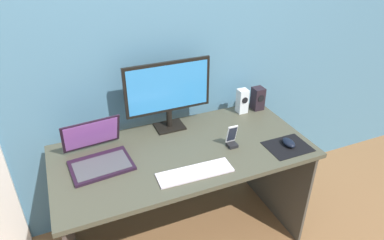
{
  "coord_description": "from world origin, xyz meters",
  "views": [
    {
      "loc": [
        -0.58,
        -1.5,
        1.88
      ],
      "look_at": [
        0.05,
        -0.02,
        0.94
      ],
      "focal_mm": 31.89,
      "sensor_mm": 36.0,
      "label": 1
    }
  ],
  "objects_px": {
    "speaker_near_monitor": "(242,101)",
    "laptop": "(98,155)",
    "mouse": "(289,143)",
    "speaker_right": "(258,98)",
    "monitor": "(168,91)",
    "keyboard_external": "(195,172)",
    "phone_in_dock": "(232,139)"
  },
  "relations": [
    {
      "from": "speaker_near_monitor",
      "to": "laptop",
      "type": "height_order",
      "value": "laptop"
    },
    {
      "from": "laptop",
      "to": "monitor",
      "type": "bearing_deg",
      "value": 21.32
    },
    {
      "from": "laptop",
      "to": "mouse",
      "type": "bearing_deg",
      "value": -14.89
    },
    {
      "from": "speaker_right",
      "to": "keyboard_external",
      "type": "height_order",
      "value": "speaker_right"
    },
    {
      "from": "laptop",
      "to": "keyboard_external",
      "type": "distance_m",
      "value": 0.54
    },
    {
      "from": "monitor",
      "to": "mouse",
      "type": "xyz_separation_m",
      "value": [
        0.57,
        -0.47,
        -0.23
      ]
    },
    {
      "from": "laptop",
      "to": "keyboard_external",
      "type": "xyz_separation_m",
      "value": [
        0.45,
        -0.3,
        -0.04
      ]
    },
    {
      "from": "monitor",
      "to": "phone_in_dock",
      "type": "relative_size",
      "value": 3.9
    },
    {
      "from": "keyboard_external",
      "to": "phone_in_dock",
      "type": "bearing_deg",
      "value": 28.79
    },
    {
      "from": "mouse",
      "to": "phone_in_dock",
      "type": "bearing_deg",
      "value": 159.16
    },
    {
      "from": "speaker_near_monitor",
      "to": "laptop",
      "type": "bearing_deg",
      "value": -169.53
    },
    {
      "from": "speaker_right",
      "to": "laptop",
      "type": "distance_m",
      "value": 1.15
    },
    {
      "from": "monitor",
      "to": "keyboard_external",
      "type": "distance_m",
      "value": 0.55
    },
    {
      "from": "speaker_near_monitor",
      "to": "monitor",
      "type": "bearing_deg",
      "value": 179.89
    },
    {
      "from": "laptop",
      "to": "keyboard_external",
      "type": "bearing_deg",
      "value": -33.87
    },
    {
      "from": "speaker_right",
      "to": "mouse",
      "type": "xyz_separation_m",
      "value": [
        -0.08,
        -0.47,
        -0.06
      ]
    },
    {
      "from": "keyboard_external",
      "to": "speaker_right",
      "type": "bearing_deg",
      "value": 37.63
    },
    {
      "from": "laptop",
      "to": "phone_in_dock",
      "type": "xyz_separation_m",
      "value": [
        0.74,
        -0.15,
        0.0
      ]
    },
    {
      "from": "monitor",
      "to": "mouse",
      "type": "bearing_deg",
      "value": -39.18
    },
    {
      "from": "keyboard_external",
      "to": "phone_in_dock",
      "type": "relative_size",
      "value": 2.92
    },
    {
      "from": "speaker_right",
      "to": "phone_in_dock",
      "type": "relative_size",
      "value": 1.15
    },
    {
      "from": "speaker_near_monitor",
      "to": "mouse",
      "type": "distance_m",
      "value": 0.47
    },
    {
      "from": "monitor",
      "to": "mouse",
      "type": "distance_m",
      "value": 0.77
    },
    {
      "from": "keyboard_external",
      "to": "mouse",
      "type": "xyz_separation_m",
      "value": [
        0.61,
        0.02,
        0.02
      ]
    },
    {
      "from": "phone_in_dock",
      "to": "speaker_right",
      "type": "bearing_deg",
      "value": 41.07
    },
    {
      "from": "speaker_near_monitor",
      "to": "phone_in_dock",
      "type": "xyz_separation_m",
      "value": [
        -0.26,
        -0.34,
        -0.04
      ]
    },
    {
      "from": "speaker_right",
      "to": "mouse",
      "type": "height_order",
      "value": "speaker_right"
    },
    {
      "from": "speaker_near_monitor",
      "to": "keyboard_external",
      "type": "height_order",
      "value": "speaker_near_monitor"
    },
    {
      "from": "laptop",
      "to": "speaker_near_monitor",
      "type": "bearing_deg",
      "value": 10.47
    },
    {
      "from": "speaker_right",
      "to": "mouse",
      "type": "relative_size",
      "value": 1.59
    },
    {
      "from": "phone_in_dock",
      "to": "monitor",
      "type": "bearing_deg",
      "value": 128.02
    },
    {
      "from": "laptop",
      "to": "mouse",
      "type": "height_order",
      "value": "laptop"
    }
  ]
}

